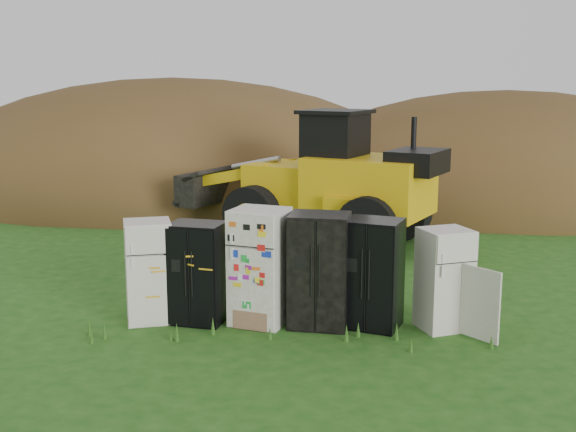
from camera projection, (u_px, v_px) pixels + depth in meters
name	position (u px, v px, depth m)	size (l,w,h in m)	color
ground	(292.00, 324.00, 11.76)	(120.00, 120.00, 0.00)	#1C4F15
fridge_leftmost	(149.00, 271.00, 11.79)	(0.74, 0.71, 1.67)	silver
fridge_black_side	(197.00, 273.00, 11.73)	(0.86, 0.68, 1.65)	black
fridge_sticker	(260.00, 267.00, 11.65)	(0.84, 0.78, 1.89)	silver
fridge_dark_mid	(319.00, 270.00, 11.53)	(0.94, 0.77, 1.84)	black
fridge_black_right	(373.00, 274.00, 11.50)	(0.88, 0.73, 1.75)	black
fridge_open_door	(444.00, 279.00, 11.42)	(0.73, 0.68, 1.62)	silver
wheel_loader	(305.00, 175.00, 17.72)	(6.62, 2.68, 3.20)	gold
dirt_mound_right	(502.00, 199.00, 23.88)	(15.52, 11.38, 7.13)	#493417
dirt_mound_left	(176.00, 190.00, 25.74)	(18.17, 13.62, 7.92)	#493417
dirt_mound_back	(305.00, 178.00, 28.93)	(16.57, 11.05, 5.10)	#493417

